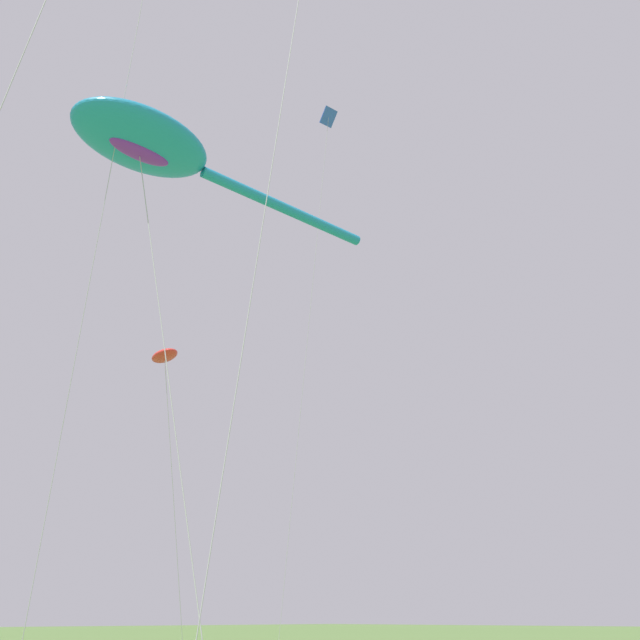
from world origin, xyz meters
The scene contains 3 objects.
big_show_kite centered at (-1.39, 14.07, 13.63)m, with size 9.96×4.23×14.13m.
small_kite_streamer_purple centered at (9.59, 17.85, 22.37)m, with size 0.99×3.47×24.88m.
small_kite_diamond_red centered at (2.44, 18.56, 9.65)m, with size 3.24×1.87×9.92m.
Camera 1 is at (-7.95, 1.15, 1.70)m, focal length 35.18 mm.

